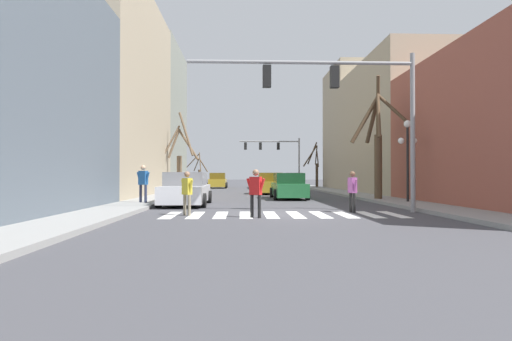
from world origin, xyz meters
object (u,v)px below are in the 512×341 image
pedestrian_on_left_sidewalk (187,189)px  street_tree_left_near (378,142)px  street_tree_right_near (199,171)px  traffic_signal_far (276,151)px  car_parked_left_near (270,184)px  pedestrian_waiting_at_curb (143,180)px  traffic_signal_near (344,94)px  street_tree_right_mid (315,166)px  street_tree_left_far (180,159)px  car_at_intersection (289,187)px  pedestrian_on_right_sidewalk (352,188)px  car_parked_left_mid (218,181)px  car_parked_right_mid (293,181)px  car_parked_right_far (186,190)px  pedestrian_crossing_street (256,189)px  street_lamp_right_corner (408,144)px

pedestrian_on_left_sidewalk → street_tree_left_near: (9.50, 7.53, 2.38)m
pedestrian_on_left_sidewalk → street_tree_right_near: bearing=-38.3°
traffic_signal_far → car_parked_left_near: size_ratio=1.60×
pedestrian_waiting_at_curb → street_tree_right_near: (-0.51, 28.92, 0.70)m
traffic_signal_near → pedestrian_on_left_sidewalk: (-5.90, -0.95, -3.66)m
street_tree_right_mid → street_tree_left_far: street_tree_left_far is taller
car_at_intersection → pedestrian_on_right_sidewalk: (1.40, -9.12, 0.20)m
traffic_signal_near → street_tree_right_mid: 29.50m
car_parked_left_mid → car_parked_left_near: bearing=-161.2°
traffic_signal_near → street_tree_left_near: bearing=61.3°
pedestrian_on_left_sidewalk → street_tree_right_mid: size_ratio=0.31×
car_parked_left_near → street_tree_left_far: 7.40m
car_parked_left_mid → car_parked_right_mid: same height
pedestrian_on_right_sidewalk → pedestrian_waiting_at_curb: size_ratio=0.90×
car_parked_right_far → street_tree_right_mid: bearing=-23.4°
car_parked_left_mid → pedestrian_crossing_street: 31.57m
street_tree_right_mid → street_tree_left_far: size_ratio=0.79×
street_tree_right_mid → street_tree_right_near: street_tree_right_mid is taller
car_parked_right_mid → pedestrian_crossing_street: car_parked_right_mid is taller
street_lamp_right_corner → car_parked_left_near: 12.97m
car_parked_left_mid → car_parked_right_far: size_ratio=0.85×
pedestrian_crossing_street → street_tree_left_far: bearing=134.5°
traffic_signal_far → street_tree_right_mid: 4.96m
traffic_signal_far → pedestrian_crossing_street: 33.07m
traffic_signal_near → traffic_signal_far: traffic_signal_near is taller
pedestrian_waiting_at_curb → pedestrian_crossing_street: size_ratio=1.08×
car_parked_left_near → car_at_intersection: (0.72, -6.25, -0.02)m
traffic_signal_far → street_lamp_right_corner: traffic_signal_far is taller
car_at_intersection → street_tree_right_near: street_tree_right_near is taller
pedestrian_crossing_street → street_tree_left_near: 11.20m
traffic_signal_near → car_parked_left_near: 15.92m
pedestrian_on_left_sidewalk → pedestrian_crossing_street: (2.42, -0.84, 0.04)m
pedestrian_on_right_sidewalk → street_tree_left_near: 7.75m
traffic_signal_far → street_tree_right_mid: size_ratio=1.40×
car_parked_left_near → street_tree_right_mid: 15.14m
car_parked_right_mid → traffic_signal_near: bearing=176.6°
street_lamp_right_corner → street_tree_left_near: (-0.60, 2.52, 0.32)m
car_parked_right_far → street_tree_left_near: bearing=-75.7°
traffic_signal_near → car_at_intersection: bearing=96.8°
street_lamp_right_corner → car_parked_left_mid: street_lamp_right_corner is taller
car_at_intersection → pedestrian_on_right_sidewalk: bearing=-171.3°
car_parked_right_far → pedestrian_waiting_at_curb: pedestrian_waiting_at_curb is taller
car_at_intersection → pedestrian_on_left_sidewalk: bearing=154.4°
traffic_signal_near → car_at_intersection: (-1.09, 9.09, -3.85)m
traffic_signal_far → car_at_intersection: traffic_signal_far is taller
traffic_signal_far → car_parked_right_mid: traffic_signal_far is taller
pedestrian_on_left_sidewalk → pedestrian_waiting_at_curb: bearing=-14.1°
street_lamp_right_corner → car_parked_right_mid: street_lamp_right_corner is taller
traffic_signal_near → street_tree_left_far: size_ratio=1.39×
pedestrian_crossing_street → street_tree_right_near: bearing=127.6°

